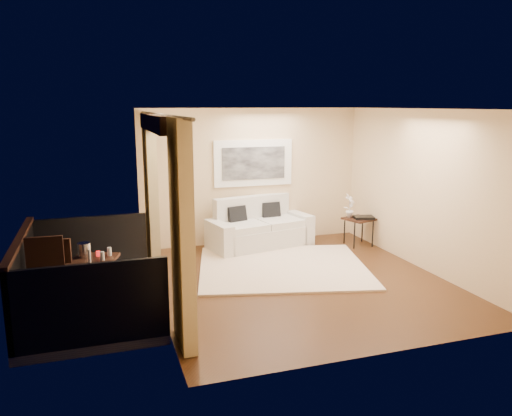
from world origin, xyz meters
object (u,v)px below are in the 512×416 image
bistro_table (94,264)px  side_table (359,221)px  balcony_chair_near (45,272)px  sofa (258,229)px  orchid (350,206)px  balcony_chair_far (58,267)px  ice_bucket (84,250)px

bistro_table → side_table: bearing=17.4°
side_table → balcony_chair_near: balcony_chair_near is taller
sofa → balcony_chair_near: size_ratio=1.99×
side_table → orchid: (-0.16, 0.10, 0.30)m
sofa → balcony_chair_near: balcony_chair_near is taller
side_table → balcony_chair_near: size_ratio=0.59×
bistro_table → balcony_chair_near: size_ratio=0.68×
orchid → bistro_table: size_ratio=0.65×
orchid → sofa: bearing=166.1°
sofa → balcony_chair_far: bearing=-161.9°
orchid → balcony_chair_near: 5.80m
sofa → balcony_chair_far: balcony_chair_far is taller
sofa → balcony_chair_near: 4.42m
ice_bucket → balcony_chair_far: bearing=-169.3°
orchid → balcony_chair_near: size_ratio=0.44×
balcony_chair_far → side_table: bearing=-152.1°
ice_bucket → orchid: bearing=17.5°
balcony_chair_far → balcony_chair_near: (-0.13, -0.32, 0.05)m
bistro_table → orchid: bearing=19.0°
sofa → balcony_chair_near: (-3.70, -2.39, 0.29)m
sofa → side_table: sofa is taller
balcony_chair_near → orchid: bearing=21.7°
ice_bucket → balcony_chair_near: bearing=-141.2°
balcony_chair_far → ice_bucket: size_ratio=5.07×
side_table → ice_bucket: bearing=-164.1°
balcony_chair_near → ice_bucket: (0.48, 0.39, 0.15)m
orchid → ice_bucket: size_ratio=2.41×
ice_bucket → side_table: bearing=15.9°
bistro_table → balcony_chair_far: balcony_chair_far is taller
side_table → ice_bucket: size_ratio=3.21×
orchid → balcony_chair_near: (-5.46, -1.96, -0.16)m
sofa → bistro_table: 3.76m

